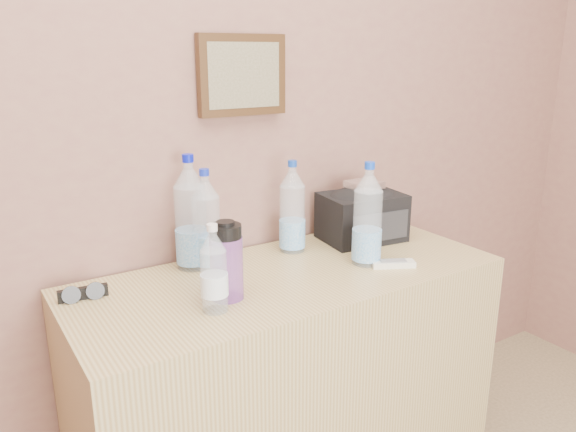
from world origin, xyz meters
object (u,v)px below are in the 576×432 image
object	(u,v)px
pet_large_a	(191,219)
foil_packet	(364,184)
dresser	(289,391)
pet_large_c	(292,212)
pet_large_b	(206,225)
pet_large_d	(367,220)
ac_remote	(393,264)
pet_small	(214,273)
toiletry_bag	(362,214)
nalgene_bottle	(226,261)
sunglasses	(83,293)

from	to	relation	value
pet_large_a	foil_packet	distance (m)	0.63
dresser	foil_packet	size ratio (longest dim) A/B	11.61
pet_large_a	pet_large_c	size ratio (longest dim) A/B	1.15
pet_large_a	pet_large_b	distance (m)	0.05
pet_large_d	foil_packet	distance (m)	0.25
pet_large_c	ac_remote	bearing A→B (deg)	-58.11
foil_packet	dresser	bearing A→B (deg)	-161.76
pet_large_a	foil_packet	world-z (taller)	pet_large_a
pet_large_a	pet_large_d	xyz separation A→B (m)	(0.48, -0.27, -0.01)
dresser	pet_large_c	world-z (taller)	pet_large_c
pet_small	pet_large_a	bearing A→B (deg)	76.56
dresser	toiletry_bag	world-z (taller)	toiletry_bag
pet_large_d	toiletry_bag	distance (m)	0.24
pet_large_a	pet_large_d	distance (m)	0.55
pet_large_a	nalgene_bottle	xyz separation A→B (m)	(-0.01, -0.26, -0.05)
toiletry_bag	foil_packet	world-z (taller)	foil_packet
pet_small	ac_remote	bearing A→B (deg)	-1.99
pet_large_d	nalgene_bottle	size ratio (longest dim) A/B	1.49
nalgene_bottle	sunglasses	bearing A→B (deg)	148.35
pet_small	ac_remote	xyz separation A→B (m)	(0.60, -0.02, -0.09)
pet_large_a	pet_large_d	bearing A→B (deg)	-29.38
pet_large_b	pet_large_d	distance (m)	0.50
nalgene_bottle	sunglasses	size ratio (longest dim) A/B	1.67
sunglasses	toiletry_bag	bearing A→B (deg)	5.42
pet_large_a	nalgene_bottle	size ratio (longest dim) A/B	1.62
pet_large_a	nalgene_bottle	world-z (taller)	pet_large_a
pet_large_b	toiletry_bag	world-z (taller)	pet_large_b
pet_large_b	pet_small	world-z (taller)	pet_large_b
ac_remote	pet_large_c	bearing A→B (deg)	148.92
sunglasses	foil_packet	size ratio (longest dim) A/B	1.15
foil_packet	pet_large_c	bearing A→B (deg)	173.19
pet_large_b	pet_large_c	distance (m)	0.31
pet_small	sunglasses	xyz separation A→B (m)	(-0.27, 0.26, -0.09)
pet_large_d	toiletry_bag	xyz separation A→B (m)	(0.14, 0.19, -0.05)
pet_small	ac_remote	size ratio (longest dim) A/B	1.74
sunglasses	pet_large_b	bearing A→B (deg)	10.90
pet_large_b	sunglasses	distance (m)	0.41
pet_large_c	foil_packet	distance (m)	0.29
pet_large_b	pet_large_c	size ratio (longest dim) A/B	1.01
pet_large_c	nalgene_bottle	bearing A→B (deg)	-147.94
sunglasses	foil_packet	distance (m)	0.99
toiletry_bag	foil_packet	size ratio (longest dim) A/B	2.44
pet_large_a	ac_remote	size ratio (longest dim) A/B	2.64
dresser	sunglasses	size ratio (longest dim) A/B	10.07
pet_large_a	foil_packet	xyz separation A→B (m)	(0.62, -0.07, 0.04)
toiletry_bag	pet_small	bearing A→B (deg)	-153.73
pet_large_b	foil_packet	world-z (taller)	pet_large_b
pet_large_d	pet_small	xyz separation A→B (m)	(-0.55, -0.05, -0.04)
dresser	foil_packet	xyz separation A→B (m)	(0.40, 0.13, 0.61)
pet_small	nalgene_bottle	distance (m)	0.08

